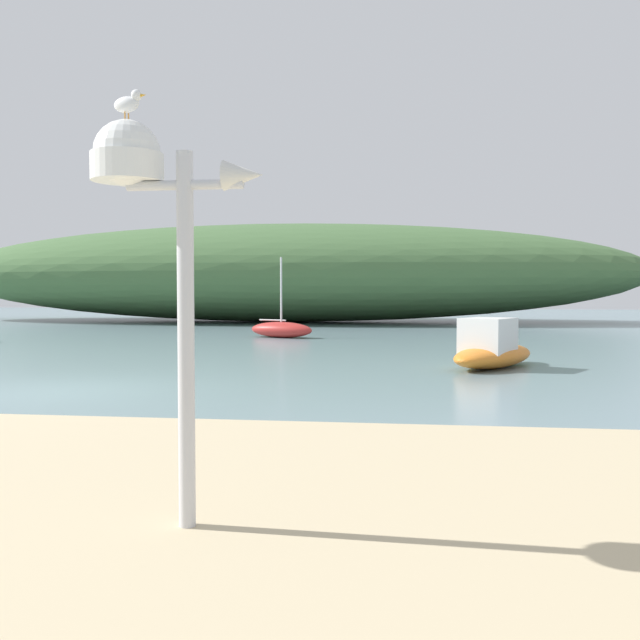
# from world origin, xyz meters

# --- Properties ---
(ground_plane) EXTENTS (120.00, 120.00, 0.00)m
(ground_plane) POSITION_xyz_m (0.00, 0.00, 0.00)
(ground_plane) COLOR gray
(distant_hill) EXTENTS (42.96, 12.83, 5.86)m
(distant_hill) POSITION_xyz_m (-1.50, 29.77, 2.93)
(distant_hill) COLOR #476B3D
(distant_hill) RESTS_ON ground
(mast_structure) EXTENTS (1.24, 0.51, 2.90)m
(mast_structure) POSITION_xyz_m (4.64, -7.61, 2.58)
(mast_structure) COLOR silver
(mast_structure) RESTS_ON beach_sand
(seagull_on_radar) EXTENTS (0.28, 0.14, 0.20)m
(seagull_on_radar) POSITION_xyz_m (4.51, -7.61, 3.22)
(seagull_on_radar) COLOR orange
(seagull_on_radar) RESTS_ON mast_structure
(sailboat_mid_channel) EXTENTS (2.98, 2.02, 3.20)m
(sailboat_mid_channel) POSITION_xyz_m (1.24, 15.26, 0.33)
(sailboat_mid_channel) COLOR #B72D28
(sailboat_mid_channel) RESTS_ON ground
(motorboat_outer_mooring) EXTENTS (2.84, 3.67, 1.22)m
(motorboat_outer_mooring) POSITION_xyz_m (8.39, 5.13, 0.44)
(motorboat_outer_mooring) COLOR orange
(motorboat_outer_mooring) RESTS_ON ground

